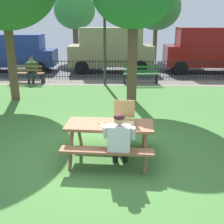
{
  "coord_description": "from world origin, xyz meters",
  "views": [
    {
      "loc": [
        0.44,
        -5.54,
        2.8
      ],
      "look_at": [
        0.19,
        0.73,
        0.75
      ],
      "focal_mm": 44.73,
      "sensor_mm": 36.0,
      "label": 1
    }
  ],
  "objects_px": {
    "park_bench_center": "(141,75)",
    "person_on_park_bench": "(32,69)",
    "far_tree_center": "(156,8)",
    "picnic_table_foreground": "(110,131)",
    "adult_at_table": "(119,139)",
    "pizza_box_open": "(124,119)",
    "parked_car_left": "(111,49)",
    "pizza_slice_on_table": "(104,124)",
    "parked_car_center": "(208,49)",
    "parked_car_far_left": "(15,52)",
    "far_tree_midleft": "(75,11)",
    "lamp_post_walkway": "(105,24)",
    "park_bench_left": "(27,74)"
  },
  "relations": [
    {
      "from": "park_bench_center",
      "to": "person_on_park_bench",
      "type": "height_order",
      "value": "person_on_park_bench"
    },
    {
      "from": "far_tree_center",
      "to": "picnic_table_foreground",
      "type": "bearing_deg",
      "value": -99.38
    },
    {
      "from": "adult_at_table",
      "to": "park_bench_center",
      "type": "height_order",
      "value": "adult_at_table"
    },
    {
      "from": "pizza_box_open",
      "to": "parked_car_left",
      "type": "distance_m",
      "value": 10.69
    },
    {
      "from": "pizza_slice_on_table",
      "to": "parked_car_center",
      "type": "distance_m",
      "value": 11.9
    },
    {
      "from": "pizza_box_open",
      "to": "parked_car_far_left",
      "type": "relative_size",
      "value": 0.11
    },
    {
      "from": "person_on_park_bench",
      "to": "parked_car_far_left",
      "type": "distance_m",
      "value": 3.7
    },
    {
      "from": "parked_car_center",
      "to": "park_bench_center",
      "type": "bearing_deg",
      "value": -140.95
    },
    {
      "from": "far_tree_midleft",
      "to": "pizza_slice_on_table",
      "type": "bearing_deg",
      "value": -78.81
    },
    {
      "from": "pizza_slice_on_table",
      "to": "far_tree_center",
      "type": "relative_size",
      "value": 0.05
    },
    {
      "from": "picnic_table_foreground",
      "to": "parked_car_center",
      "type": "xyz_separation_m",
      "value": [
        4.99,
        10.68,
        0.71
      ]
    },
    {
      "from": "adult_at_table",
      "to": "park_bench_center",
      "type": "distance_m",
      "value": 8.09
    },
    {
      "from": "person_on_park_bench",
      "to": "parked_car_center",
      "type": "height_order",
      "value": "parked_car_center"
    },
    {
      "from": "parked_car_far_left",
      "to": "far_tree_midleft",
      "type": "relative_size",
      "value": 0.97
    },
    {
      "from": "parked_car_center",
      "to": "far_tree_midleft",
      "type": "bearing_deg",
      "value": 148.76
    },
    {
      "from": "pizza_box_open",
      "to": "far_tree_center",
      "type": "xyz_separation_m",
      "value": [
        2.29,
        15.64,
        2.81
      ]
    },
    {
      "from": "lamp_post_walkway",
      "to": "far_tree_center",
      "type": "bearing_deg",
      "value": 69.71
    },
    {
      "from": "parked_car_far_left",
      "to": "pizza_slice_on_table",
      "type": "bearing_deg",
      "value": -61.49
    },
    {
      "from": "pizza_box_open",
      "to": "adult_at_table",
      "type": "bearing_deg",
      "value": -99.11
    },
    {
      "from": "adult_at_table",
      "to": "parked_car_left",
      "type": "relative_size",
      "value": 0.25
    },
    {
      "from": "person_on_park_bench",
      "to": "parked_car_far_left",
      "type": "relative_size",
      "value": 0.25
    },
    {
      "from": "pizza_slice_on_table",
      "to": "picnic_table_foreground",
      "type": "bearing_deg",
      "value": 22.78
    },
    {
      "from": "adult_at_table",
      "to": "parked_car_left",
      "type": "height_order",
      "value": "parked_car_left"
    },
    {
      "from": "pizza_box_open",
      "to": "pizza_slice_on_table",
      "type": "height_order",
      "value": "pizza_box_open"
    },
    {
      "from": "park_bench_left",
      "to": "parked_car_center",
      "type": "relative_size",
      "value": 0.34
    },
    {
      "from": "pizza_box_open",
      "to": "lamp_post_walkway",
      "type": "relative_size",
      "value": 0.12
    },
    {
      "from": "picnic_table_foreground",
      "to": "pizza_box_open",
      "type": "xyz_separation_m",
      "value": [
        0.3,
        0.02,
        0.27
      ]
    },
    {
      "from": "pizza_box_open",
      "to": "person_on_park_bench",
      "type": "height_order",
      "value": "pizza_box_open"
    },
    {
      "from": "parked_car_center",
      "to": "far_tree_center",
      "type": "bearing_deg",
      "value": 115.71
    },
    {
      "from": "park_bench_center",
      "to": "far_tree_center",
      "type": "relative_size",
      "value": 0.31
    },
    {
      "from": "parked_car_far_left",
      "to": "adult_at_table",
      "type": "bearing_deg",
      "value": -61.17
    },
    {
      "from": "picnic_table_foreground",
      "to": "parked_car_left",
      "type": "bearing_deg",
      "value": 92.19
    },
    {
      "from": "pizza_box_open",
      "to": "park_bench_center",
      "type": "height_order",
      "value": "pizza_box_open"
    },
    {
      "from": "picnic_table_foreground",
      "to": "far_tree_midleft",
      "type": "relative_size",
      "value": 0.39
    },
    {
      "from": "adult_at_table",
      "to": "parked_car_far_left",
      "type": "xyz_separation_m",
      "value": [
        -6.16,
        11.19,
        0.44
      ]
    },
    {
      "from": "parked_car_center",
      "to": "pizza_box_open",
      "type": "bearing_deg",
      "value": -113.77
    },
    {
      "from": "pizza_box_open",
      "to": "picnic_table_foreground",
      "type": "bearing_deg",
      "value": -175.87
    },
    {
      "from": "adult_at_table",
      "to": "park_bench_center",
      "type": "bearing_deg",
      "value": 83.69
    },
    {
      "from": "park_bench_left",
      "to": "person_on_park_bench",
      "type": "xyz_separation_m",
      "value": [
        0.25,
        0.02,
        0.24
      ]
    },
    {
      "from": "pizza_box_open",
      "to": "parked_car_center",
      "type": "xyz_separation_m",
      "value": [
        4.69,
        10.66,
        0.44
      ]
    },
    {
      "from": "picnic_table_foreground",
      "to": "adult_at_table",
      "type": "xyz_separation_m",
      "value": [
        0.21,
        -0.51,
        0.06
      ]
    },
    {
      "from": "pizza_box_open",
      "to": "person_on_park_bench",
      "type": "bearing_deg",
      "value": 119.95
    },
    {
      "from": "parked_car_far_left",
      "to": "far_tree_center",
      "type": "relative_size",
      "value": 0.9
    },
    {
      "from": "person_on_park_bench",
      "to": "picnic_table_foreground",
      "type": "bearing_deg",
      "value": -61.84
    },
    {
      "from": "person_on_park_bench",
      "to": "far_tree_center",
      "type": "distance_m",
      "value": 10.91
    },
    {
      "from": "far_tree_midleft",
      "to": "far_tree_center",
      "type": "xyz_separation_m",
      "value": [
        5.82,
        0.0,
        0.2
      ]
    },
    {
      "from": "park_bench_left",
      "to": "lamp_post_walkway",
      "type": "bearing_deg",
      "value": -5.18
    },
    {
      "from": "park_bench_left",
      "to": "lamp_post_walkway",
      "type": "height_order",
      "value": "lamp_post_walkway"
    },
    {
      "from": "adult_at_table",
      "to": "picnic_table_foreground",
      "type": "bearing_deg",
      "value": 112.33
    },
    {
      "from": "park_bench_center",
      "to": "far_tree_center",
      "type": "xyz_separation_m",
      "value": [
        1.49,
        8.14,
        3.26
      ]
    }
  ]
}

